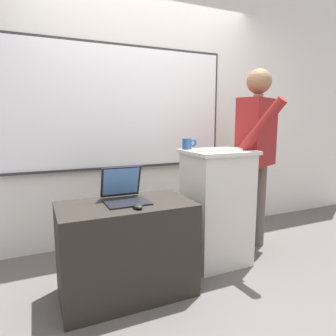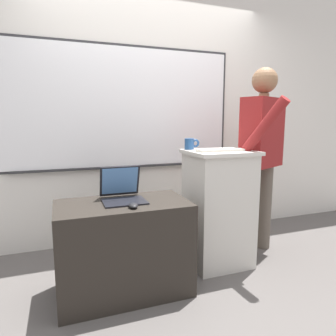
# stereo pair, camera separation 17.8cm
# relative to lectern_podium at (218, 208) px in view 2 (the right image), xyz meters

# --- Properties ---
(ground_plane) EXTENTS (30.00, 30.00, 0.00)m
(ground_plane) POSITION_rel_lectern_podium_xyz_m (-0.40, -0.44, -0.51)
(ground_plane) COLOR #5B5654
(back_wall) EXTENTS (6.40, 0.17, 2.93)m
(back_wall) POSITION_rel_lectern_podium_xyz_m (-0.41, 0.88, 0.95)
(back_wall) COLOR silver
(back_wall) RESTS_ON ground_plane
(lectern_podium) EXTENTS (0.56, 0.51, 1.02)m
(lectern_podium) POSITION_rel_lectern_podium_xyz_m (0.00, 0.00, 0.00)
(lectern_podium) COLOR beige
(lectern_podium) RESTS_ON ground_plane
(side_desk) EXTENTS (0.95, 0.53, 0.69)m
(side_desk) POSITION_rel_lectern_podium_xyz_m (-0.88, -0.17, -0.17)
(side_desk) COLOR #28231E
(side_desk) RESTS_ON ground_plane
(person_presenter) EXTENTS (0.63, 0.71, 1.75)m
(person_presenter) POSITION_rel_lectern_podium_xyz_m (0.49, 0.07, 0.52)
(person_presenter) COLOR brown
(person_presenter) RESTS_ON ground_plane
(laptop) EXTENTS (0.31, 0.33, 0.25)m
(laptop) POSITION_rel_lectern_podium_xyz_m (-0.87, -0.08, 0.25)
(laptop) COLOR black
(laptop) RESTS_ON side_desk
(wireless_keyboard) EXTENTS (0.44, 0.12, 0.02)m
(wireless_keyboard) POSITION_rel_lectern_podium_xyz_m (-0.01, -0.06, 0.52)
(wireless_keyboard) COLOR beige
(wireless_keyboard) RESTS_ON lectern_podium
(computer_mouse_by_laptop) EXTENTS (0.06, 0.10, 0.03)m
(computer_mouse_by_laptop) POSITION_rel_lectern_podium_xyz_m (-0.84, -0.33, 0.19)
(computer_mouse_by_laptop) COLOR black
(computer_mouse_by_laptop) RESTS_ON side_desk
(coffee_mug) EXTENTS (0.14, 0.08, 0.10)m
(coffee_mug) POSITION_rel_lectern_podium_xyz_m (-0.20, 0.18, 0.56)
(coffee_mug) COLOR #234C84
(coffee_mug) RESTS_ON lectern_podium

